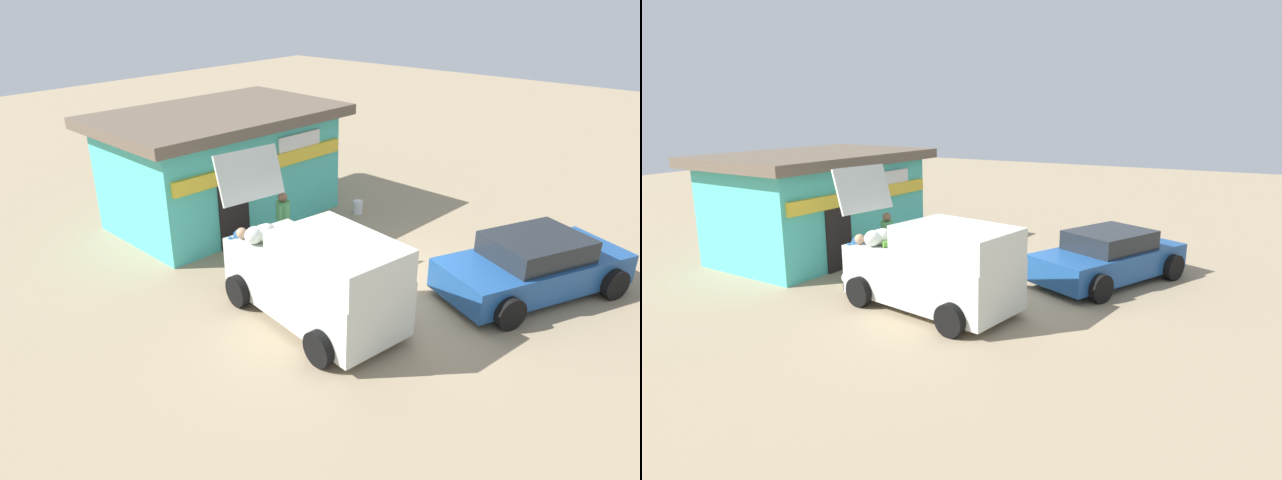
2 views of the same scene
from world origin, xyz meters
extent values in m
plane|color=#9E896B|center=(0.00, 0.00, 0.00)|extent=(60.00, 60.00, 0.00)
cube|color=#4CC6B7|center=(0.46, 6.05, 1.39)|extent=(5.96, 3.88, 2.77)
cube|color=yellow|center=(0.35, 4.23, 1.94)|extent=(5.46, 0.46, 0.36)
cube|color=black|center=(-0.68, 4.32, 1.00)|extent=(0.90, 0.12, 2.00)
cube|color=white|center=(1.61, 4.17, 2.22)|extent=(1.50, 0.15, 0.60)
cube|color=brown|center=(0.46, 6.05, 2.91)|extent=(6.69, 4.61, 0.29)
cube|color=silver|center=(-1.96, 0.62, 0.75)|extent=(2.38, 4.14, 1.12)
cube|color=silver|center=(-2.10, -0.11, 1.63)|extent=(2.05, 2.67, 0.65)
cube|color=black|center=(-2.30, -1.25, 1.60)|extent=(1.44, 0.34, 0.50)
cube|color=silver|center=(-1.59, 2.69, 2.48)|extent=(1.58, 0.65, 1.06)
ellipsoid|color=silver|center=(-2.19, 1.99, 1.49)|extent=(0.44, 0.37, 0.37)
ellipsoid|color=silver|center=(-1.95, 1.90, 1.49)|extent=(0.45, 0.38, 0.38)
ellipsoid|color=silver|center=(-2.02, 1.94, 1.49)|extent=(0.44, 0.36, 0.36)
cylinder|color=#519430|center=(-2.09, 1.66, 1.38)|extent=(0.28, 0.25, 0.14)
cylinder|color=olive|center=(-1.42, 1.80, 1.38)|extent=(0.28, 0.23, 0.15)
cylinder|color=olive|center=(-1.86, 1.57, 1.37)|extent=(0.18, 0.30, 0.14)
cylinder|color=#63A442|center=(-1.97, 1.91, 1.37)|extent=(0.25, 0.21, 0.13)
cube|color=black|center=(-1.61, 2.57, 0.27)|extent=(1.61, 0.37, 0.16)
cube|color=red|center=(-2.26, 2.70, 0.80)|extent=(0.15, 0.08, 0.20)
cube|color=red|center=(-0.95, 2.46, 0.80)|extent=(0.15, 0.08, 0.20)
cylinder|color=black|center=(-3.11, -0.52, 0.34)|extent=(0.34, 0.71, 0.68)
cylinder|color=black|center=(-1.29, -0.85, 0.34)|extent=(0.34, 0.71, 0.68)
cylinder|color=black|center=(-2.64, 2.08, 0.34)|extent=(0.34, 0.71, 0.68)
cylinder|color=black|center=(-0.82, 1.75, 0.34)|extent=(0.34, 0.71, 0.68)
cube|color=#1E4C8C|center=(1.86, -2.36, 0.52)|extent=(4.53, 3.39, 0.66)
cube|color=#1E2328|center=(1.86, -2.36, 1.09)|extent=(2.48, 2.26, 0.48)
cylinder|color=black|center=(0.98, -0.89, 0.34)|extent=(0.70, 0.49, 0.67)
cylinder|color=black|center=(0.17, -2.61, 0.34)|extent=(0.70, 0.49, 0.67)
cylinder|color=black|center=(3.55, -2.11, 0.34)|extent=(0.70, 0.49, 0.67)
cylinder|color=black|center=(2.73, -3.83, 0.34)|extent=(0.70, 0.49, 0.67)
cylinder|color=#726047|center=(-0.17, 3.06, 0.42)|extent=(0.15, 0.15, 0.84)
cylinder|color=#726047|center=(-0.47, 2.89, 0.42)|extent=(0.15, 0.15, 0.84)
cylinder|color=#4C9959|center=(-0.32, 2.97, 1.14)|extent=(0.46, 0.46, 0.60)
sphere|color=brown|center=(-0.32, 2.97, 1.55)|extent=(0.23, 0.23, 0.23)
cylinder|color=#4C9959|center=(-0.11, 3.09, 1.15)|extent=(0.09, 0.09, 0.57)
cylinder|color=#4C9959|center=(-0.53, 2.86, 1.15)|extent=(0.09, 0.09, 0.57)
cylinder|color=navy|center=(-1.82, 2.66, 0.43)|extent=(0.15, 0.15, 0.86)
cylinder|color=navy|center=(-2.11, 2.83, 0.43)|extent=(0.15, 0.15, 0.86)
cylinder|color=#3872B2|center=(-2.07, 2.59, 1.10)|extent=(0.62, 0.73, 0.69)
sphere|color=tan|center=(-2.20, 2.36, 1.43)|extent=(0.23, 0.23, 0.23)
cylinder|color=#3872B2|center=(-1.96, 2.30, 1.05)|extent=(0.09, 0.09, 0.58)
cylinder|color=#3872B2|center=(-2.37, 2.55, 1.05)|extent=(0.09, 0.09, 0.58)
ellipsoid|color=silver|center=(-1.49, 3.22, 0.20)|extent=(0.70, 0.59, 0.40)
cylinder|color=#569034|center=(-1.26, 3.15, 0.06)|extent=(0.19, 0.27, 0.13)
cylinder|color=#61A438|center=(-1.73, 3.15, 0.05)|extent=(0.26, 0.22, 0.10)
cylinder|color=#60A246|center=(-1.44, 3.50, 0.05)|extent=(0.19, 0.30, 0.10)
cylinder|color=silver|center=(3.11, 3.27, 0.20)|extent=(0.28, 0.28, 0.39)
camera|label=1|loc=(-9.50, -5.93, 6.27)|focal=32.20mm
camera|label=2|loc=(-11.62, -5.39, 4.35)|focal=30.34mm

